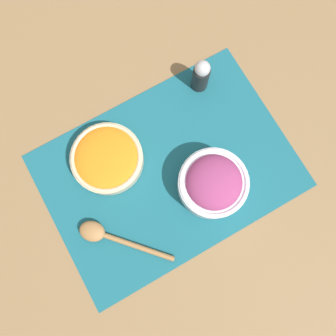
{
  "coord_description": "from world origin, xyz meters",
  "views": [
    {
      "loc": [
        -0.07,
        -0.12,
        0.78
      ],
      "look_at": [
        0.0,
        0.0,
        0.03
      ],
      "focal_mm": 35.0,
      "sensor_mm": 36.0,
      "label": 1
    }
  ],
  "objects_px": {
    "wooden_spoon": "(104,235)",
    "carrot_bowl": "(107,158)",
    "pepper_shaker": "(201,75)",
    "onion_bowl": "(213,183)"
  },
  "relations": [
    {
      "from": "onion_bowl",
      "to": "pepper_shaker",
      "type": "bearing_deg",
      "value": 65.49
    },
    {
      "from": "wooden_spoon",
      "to": "carrot_bowl",
      "type": "bearing_deg",
      "value": 59.44
    },
    {
      "from": "onion_bowl",
      "to": "wooden_spoon",
      "type": "relative_size",
      "value": 0.84
    },
    {
      "from": "carrot_bowl",
      "to": "pepper_shaker",
      "type": "relative_size",
      "value": 1.65
    },
    {
      "from": "onion_bowl",
      "to": "pepper_shaker",
      "type": "xyz_separation_m",
      "value": [
        0.11,
        0.24,
        0.01
      ]
    },
    {
      "from": "carrot_bowl",
      "to": "pepper_shaker",
      "type": "bearing_deg",
      "value": 12.14
    },
    {
      "from": "carrot_bowl",
      "to": "pepper_shaker",
      "type": "distance_m",
      "value": 0.3
    },
    {
      "from": "carrot_bowl",
      "to": "pepper_shaker",
      "type": "xyz_separation_m",
      "value": [
        0.29,
        0.06,
        0.02
      ]
    },
    {
      "from": "wooden_spoon",
      "to": "pepper_shaker",
      "type": "distance_m",
      "value": 0.44
    },
    {
      "from": "carrot_bowl",
      "to": "onion_bowl",
      "type": "height_order",
      "value": "onion_bowl"
    }
  ]
}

